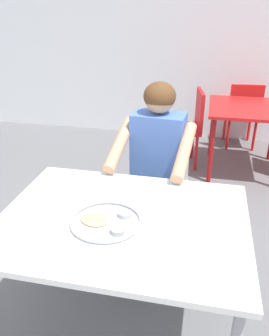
{
  "coord_description": "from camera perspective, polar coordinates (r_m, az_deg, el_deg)",
  "views": [
    {
      "loc": [
        0.37,
        -1.26,
        1.67
      ],
      "look_at": [
        0.03,
        0.34,
        0.88
      ],
      "focal_mm": 37.0,
      "sensor_mm": 36.0,
      "label": 1
    }
  ],
  "objects": [
    {
      "name": "diner_foreground",
      "position": [
        2.27,
        3.32,
        1.21
      ],
      "size": [
        0.53,
        0.58,
        1.22
      ],
      "color": "#333333",
      "rests_on": "ground"
    },
    {
      "name": "thali_tray",
      "position": [
        1.64,
        -4.67,
        -8.75
      ],
      "size": [
        0.34,
        0.34,
        0.03
      ],
      "color": "#B7BABF",
      "rests_on": "table_foreground"
    },
    {
      "name": "chair_foreground",
      "position": [
        2.57,
        4.27,
        -1.92
      ],
      "size": [
        0.42,
        0.43,
        0.82
      ],
      "color": "silver",
      "rests_on": "ground"
    },
    {
      "name": "chair_red_far",
      "position": [
        4.43,
        17.42,
        8.95
      ],
      "size": [
        0.43,
        0.46,
        0.81
      ],
      "color": "red",
      "rests_on": "ground"
    },
    {
      "name": "table_background_red",
      "position": [
        3.75,
        18.21,
        8.27
      ],
      "size": [
        0.79,
        0.84,
        0.71
      ],
      "color": "red",
      "rests_on": "ground"
    },
    {
      "name": "table_foreground",
      "position": [
        1.72,
        -1.97,
        -10.09
      ],
      "size": [
        1.19,
        0.91,
        0.73
      ],
      "color": "white",
      "rests_on": "ground"
    },
    {
      "name": "chair_red_left",
      "position": [
        3.8,
        8.73,
        7.3
      ],
      "size": [
        0.49,
        0.48,
        0.83
      ],
      "color": "red",
      "rests_on": "ground"
    }
  ]
}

